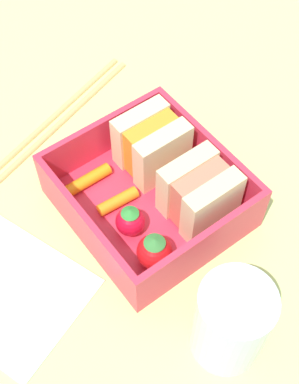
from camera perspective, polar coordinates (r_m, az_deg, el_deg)
ground_plane at (r=53.08cm, az=0.00°, el=-2.24°), size 120.00×120.00×2.00cm
bento_tray at (r=51.73cm, az=0.00°, el=-1.31°), size 16.04×14.75×1.20cm
bento_rim at (r=49.37cm, az=0.00°, el=0.48°), size 16.04×14.75×4.49cm
sandwich_left at (r=51.60cm, az=0.21°, el=5.10°), size 5.32×5.83×5.80cm
sandwich_center_left at (r=48.42cm, az=5.30°, el=-0.14°), size 5.32×5.83×5.80cm
carrot_stick_left at (r=52.22cm, az=-6.58°, el=1.29°), size 1.22×4.86×1.20cm
carrot_stick_far_left at (r=50.60cm, az=-3.40°, el=-0.98°), size 1.44×4.15×1.17cm
strawberry_left at (r=48.33cm, az=-2.06°, el=-3.07°), size 2.74×2.74×3.34cm
strawberry_far_left at (r=46.55cm, az=0.54°, el=-6.31°), size 3.17×3.17×3.77cm
chopstick_pair at (r=59.96cm, az=-9.48°, el=8.11°), size 8.15×20.83×0.70cm
drinking_glass at (r=42.76cm, az=8.71°, el=-13.60°), size 5.87×5.87×8.85cm
folded_napkin at (r=49.72cm, az=-15.31°, el=-9.83°), size 17.10×15.18×0.40cm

